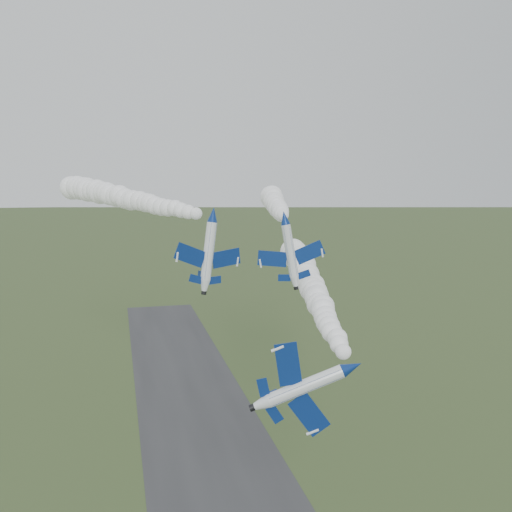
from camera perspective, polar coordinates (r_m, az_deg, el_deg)
The scene contains 7 objects.
runway at distance 100.24m, azimuth -3.75°, elevation -21.11°, with size 24.00×260.00×0.04m, color #313033.
jet_lead at distance 60.13m, azimuth 9.62°, elevation -10.92°, with size 5.31×12.39×9.52m.
smoke_trail_jet_lead at distance 97.04m, azimuth 5.44°, elevation -2.76°, with size 5.80×72.44×5.80m, color white, non-canonical shape.
jet_pair_left at distance 78.80m, azimuth -4.28°, elevation 4.16°, with size 10.20×11.91×3.21m.
smoke_trail_jet_pair_left at distance 112.51m, azimuth -13.63°, elevation 5.82°, with size 5.40×68.68×5.40m, color white, non-canonical shape.
jet_pair_right at distance 81.14m, azimuth 2.87°, elevation 3.86°, with size 9.66×11.47×3.13m.
smoke_trail_jet_pair_right at distance 115.22m, azimuth 1.91°, elevation 5.37°, with size 5.01×63.17×5.01m, color white, non-canonical shape.
Camera 1 is at (-14.98, -56.59, 48.25)m, focal length 40.00 mm.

